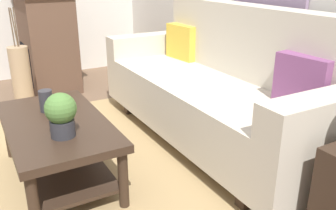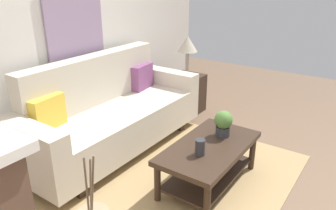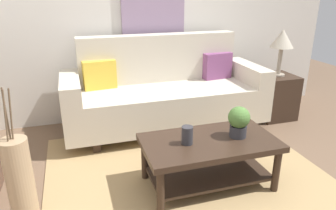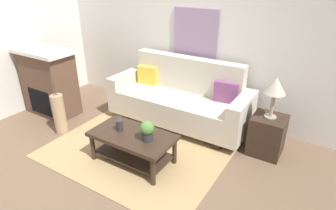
{
  "view_description": "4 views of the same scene",
  "coord_description": "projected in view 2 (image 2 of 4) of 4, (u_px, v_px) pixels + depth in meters",
  "views": [
    {
      "loc": [
        2.32,
        -0.19,
        1.35
      ],
      "look_at": [
        0.3,
        0.94,
        0.46
      ],
      "focal_mm": 38.75,
      "sensor_mm": 36.0,
      "label": 1
    },
    {
      "loc": [
        -2.32,
        -1.0,
        1.92
      ],
      "look_at": [
        0.28,
        0.81,
        0.65
      ],
      "focal_mm": 34.9,
      "sensor_mm": 36.0,
      "label": 2
    },
    {
      "loc": [
        -0.89,
        -1.88,
        1.6
      ],
      "look_at": [
        0.01,
        1.02,
        0.46
      ],
      "focal_mm": 33.71,
      "sensor_mm": 36.0,
      "label": 3
    },
    {
      "loc": [
        2.18,
        -2.23,
        2.36
      ],
      "look_at": [
        0.22,
        0.94,
        0.58
      ],
      "focal_mm": 30.5,
      "sensor_mm": 36.0,
      "label": 4
    }
  ],
  "objects": [
    {
      "name": "ground_plane",
      "position": [
        222.0,
        198.0,
        3.01
      ],
      "size": [
        9.13,
        9.13,
        0.0
      ],
      "primitive_type": "plane",
      "color": "brown"
    },
    {
      "name": "wall_back",
      "position": [
        63.0,
        30.0,
        3.58
      ],
      "size": [
        5.13,
        0.1,
        2.7
      ],
      "primitive_type": "cube",
      "color": "silver",
      "rests_on": "ground_plane"
    },
    {
      "name": "area_rug",
      "position": [
        177.0,
        179.0,
        3.27
      ],
      "size": [
        2.45,
        1.98,
        0.01
      ],
      "primitive_type": "cube",
      "color": "#A38456",
      "rests_on": "ground_plane"
    },
    {
      "name": "couch",
      "position": [
        111.0,
        115.0,
        3.73
      ],
      "size": [
        2.3,
        0.84,
        1.08
      ],
      "color": "beige",
      "rests_on": "ground_plane"
    },
    {
      "name": "throw_pillow_mustard",
      "position": [
        48.0,
        112.0,
        3.15
      ],
      "size": [
        0.37,
        0.16,
        0.32
      ],
      "primitive_type": "cube",
      "rotation": [
        0.0,
        0.0,
        0.11
      ],
      "color": "gold",
      "rests_on": "couch"
    },
    {
      "name": "throw_pillow_plum",
      "position": [
        142.0,
        77.0,
        4.25
      ],
      "size": [
        0.37,
        0.16,
        0.32
      ],
      "primitive_type": "cube",
      "rotation": [
        0.0,
        0.0,
        0.12
      ],
      "color": "#7A4270",
      "rests_on": "couch"
    },
    {
      "name": "coffee_table",
      "position": [
        209.0,
        156.0,
        3.1
      ],
      "size": [
        1.1,
        0.6,
        0.43
      ],
      "color": "#332319",
      "rests_on": "ground_plane"
    },
    {
      "name": "tabletop_vase",
      "position": [
        200.0,
        147.0,
        2.88
      ],
      "size": [
        0.09,
        0.09,
        0.15
      ],
      "primitive_type": "cylinder",
      "color": "#2D2D33",
      "rests_on": "coffee_table"
    },
    {
      "name": "potted_plant_tabletop",
      "position": [
        223.0,
        123.0,
        3.19
      ],
      "size": [
        0.18,
        0.18,
        0.26
      ],
      "color": "#2D2D33",
      "rests_on": "coffee_table"
    },
    {
      "name": "side_table",
      "position": [
        186.0,
        94.0,
        4.83
      ],
      "size": [
        0.44,
        0.44,
        0.56
      ],
      "primitive_type": "cube",
      "color": "#332319",
      "rests_on": "ground_plane"
    },
    {
      "name": "table_lamp",
      "position": [
        188.0,
        46.0,
        4.56
      ],
      "size": [
        0.28,
        0.28,
        0.57
      ],
      "color": "gray",
      "rests_on": "side_table"
    },
    {
      "name": "floor_vase_branch_a",
      "position": [
        93.0,
        184.0,
        1.83
      ],
      "size": [
        0.04,
        0.03,
        0.36
      ],
      "primitive_type": "cylinder",
      "rotation": [
        0.06,
        0.09,
        0.0
      ],
      "color": "brown",
      "rests_on": "floor_vase"
    },
    {
      "name": "floor_vase_branch_b",
      "position": [
        86.0,
        186.0,
        1.82
      ],
      "size": [
        0.02,
        0.01,
        0.36
      ],
      "primitive_type": "cylinder",
      "rotation": [
        -0.0,
        0.01,
        0.0
      ],
      "color": "brown",
      "rests_on": "floor_vase"
    },
    {
      "name": "floor_vase_branch_c",
      "position": [
        91.0,
        188.0,
        1.8
      ],
      "size": [
        0.04,
        0.02,
        0.36
      ],
      "primitive_type": "cylinder",
      "rotation": [
        0.02,
        0.07,
        0.0
      ],
      "color": "brown",
      "rests_on": "floor_vase"
    },
    {
      "name": "framed_painting",
      "position": [
        75.0,
        22.0,
        3.6
      ],
      "size": [
        0.78,
        0.03,
        0.76
      ],
      "primitive_type": "cube",
      "color": "gray"
    }
  ]
}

